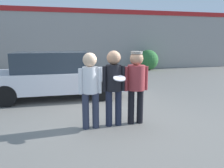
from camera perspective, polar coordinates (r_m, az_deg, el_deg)
The scene contains 7 objects.
ground_plane at distance 5.34m, azimuth 0.82°, elevation -9.76°, with size 56.00×56.00×0.00m, color #66635E.
storefront_building at distance 14.94m, azimuth -8.74°, elevation 11.40°, with size 24.00×0.22×4.06m.
person_left at distance 4.71m, azimuth -5.72°, elevation -0.15°, with size 0.50×0.33×1.67m.
person_middle_with_frisbee at distance 4.84m, azimuth 0.46°, elevation 0.56°, with size 0.51×0.55×1.70m.
person_right at distance 5.01m, azimuth 6.31°, elevation 0.93°, with size 0.57×0.40×1.68m.
parked_car_near at distance 7.72m, azimuth -14.71°, elevation 2.25°, with size 4.62×1.87×1.56m.
shrub at distance 15.22m, azimuth 9.42°, elevation 6.21°, with size 1.38×1.38×1.38m.
Camera 1 is at (-1.22, -4.85, 1.88)m, focal length 35.00 mm.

